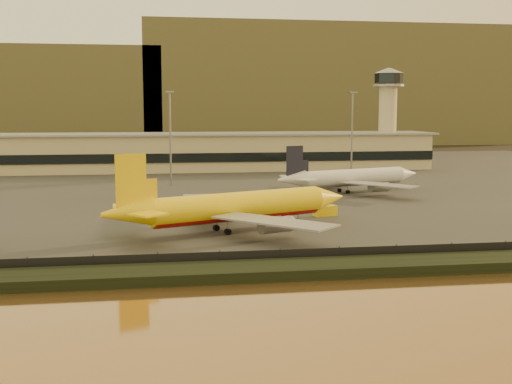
% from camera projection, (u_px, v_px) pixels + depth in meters
% --- Properties ---
extents(ground, '(900.00, 900.00, 0.00)m').
position_uv_depth(ground, '(251.00, 247.00, 97.05)').
color(ground, black).
rests_on(ground, ground).
extents(embankment, '(320.00, 7.00, 1.40)m').
position_uv_depth(embankment, '(271.00, 270.00, 80.30)').
color(embankment, black).
rests_on(embankment, ground).
extents(tarmac, '(320.00, 220.00, 0.20)m').
position_uv_depth(tarmac, '(204.00, 180.00, 190.12)').
color(tarmac, '#2D2D2D').
rests_on(tarmac, ground).
extents(perimeter_fence, '(300.00, 0.05, 2.20)m').
position_uv_depth(perimeter_fence, '(265.00, 258.00, 84.15)').
color(perimeter_fence, black).
rests_on(perimeter_fence, tarmac).
extents(terminal_building, '(202.00, 25.00, 12.60)m').
position_uv_depth(terminal_building, '(154.00, 153.00, 217.04)').
color(terminal_building, '#C6B589').
rests_on(terminal_building, tarmac).
extents(control_tower, '(11.20, 11.20, 35.50)m').
position_uv_depth(control_tower, '(388.00, 107.00, 233.40)').
color(control_tower, '#C6B589').
rests_on(control_tower, tarmac).
extents(apron_light_masts, '(152.20, 12.20, 25.40)m').
position_uv_depth(apron_light_masts, '(265.00, 129.00, 170.84)').
color(apron_light_masts, slate).
rests_on(apron_light_masts, tarmac).
extents(distant_hills, '(470.00, 160.00, 70.00)m').
position_uv_depth(distant_hills, '(144.00, 93.00, 423.01)').
color(distant_hills, brown).
rests_on(distant_hills, ground).
extents(dhl_cargo_jet, '(44.39, 42.00, 13.81)m').
position_uv_depth(dhl_cargo_jet, '(235.00, 207.00, 108.22)').
color(dhl_cargo_jet, yellow).
rests_on(dhl_cargo_jet, tarmac).
extents(white_narrowbody_jet, '(40.77, 38.72, 12.03)m').
position_uv_depth(white_narrowbody_jet, '(351.00, 178.00, 159.74)').
color(white_narrowbody_jet, silver).
rests_on(white_narrowbody_jet, tarmac).
extents(gse_vehicle_yellow, '(4.83, 3.11, 2.01)m').
position_uv_depth(gse_vehicle_yellow, '(325.00, 211.00, 124.33)').
color(gse_vehicle_yellow, yellow).
rests_on(gse_vehicle_yellow, tarmac).
extents(gse_vehicle_white, '(4.75, 3.11, 1.97)m').
position_uv_depth(gse_vehicle_white, '(188.00, 207.00, 129.07)').
color(gse_vehicle_white, silver).
rests_on(gse_vehicle_white, tarmac).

